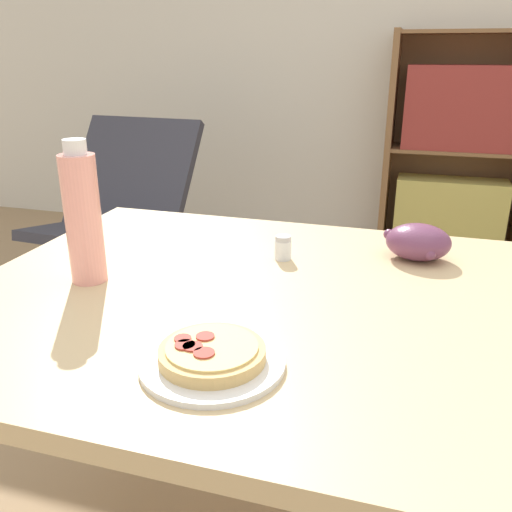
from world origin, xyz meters
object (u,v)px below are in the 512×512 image
object	(u,v)px
grape_bunch	(418,242)
lounge_chair_near	(119,242)
bookshelf	(455,160)
salt_shaker	(283,248)
drink_bottle	(83,217)
pizza_on_plate	(212,357)

from	to	relation	value
grape_bunch	lounge_chair_near	size ratio (longest dim) A/B	0.17
bookshelf	salt_shaker	bearing A→B (deg)	-102.00
drink_bottle	bookshelf	xyz separation A→B (m)	(0.84, 2.52, -0.30)
salt_shaker	lounge_chair_near	xyz separation A→B (m)	(-1.17, 1.22, -0.51)
pizza_on_plate	grape_bunch	bearing A→B (deg)	62.54
grape_bunch	bookshelf	size ratio (longest dim) A/B	0.11
grape_bunch	drink_bottle	bearing A→B (deg)	-153.82
grape_bunch	drink_bottle	distance (m)	0.72
drink_bottle	salt_shaker	size ratio (longest dim) A/B	5.19
grape_bunch	bookshelf	distance (m)	2.22
drink_bottle	salt_shaker	world-z (taller)	drink_bottle
grape_bunch	bookshelf	bearing A→B (deg)	84.88
grape_bunch	bookshelf	world-z (taller)	bookshelf
grape_bunch	salt_shaker	xyz separation A→B (m)	(-0.29, -0.09, -0.01)
pizza_on_plate	lounge_chair_near	size ratio (longest dim) A/B	0.25
pizza_on_plate	lounge_chair_near	distance (m)	2.11
lounge_chair_near	grape_bunch	bearing A→B (deg)	-34.45
pizza_on_plate	bookshelf	bearing A→B (deg)	80.08
lounge_chair_near	bookshelf	bearing A→B (deg)	36.31
salt_shaker	bookshelf	xyz separation A→B (m)	(0.49, 2.29, -0.19)
grape_bunch	drink_bottle	size ratio (longest dim) A/B	0.52
salt_shaker	lounge_chair_near	size ratio (longest dim) A/B	0.06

